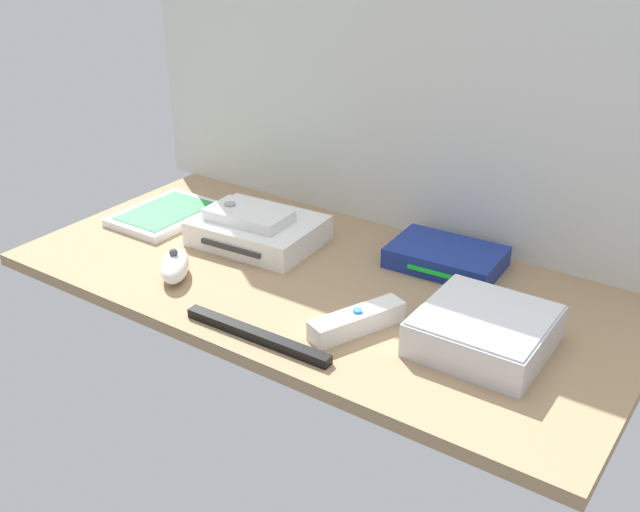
{
  "coord_description": "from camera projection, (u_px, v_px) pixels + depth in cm",
  "views": [
    {
      "loc": [
        60.35,
        -87.57,
        57.23
      ],
      "look_at": [
        0.0,
        0.0,
        4.0
      ],
      "focal_mm": 42.25,
      "sensor_mm": 36.0,
      "label": 1
    }
  ],
  "objects": [
    {
      "name": "mini_computer",
      "position": [
        484.0,
        330.0,
        1.02
      ],
      "size": [
        17.21,
        17.21,
        5.3
      ],
      "rotation": [
        0.0,
        0.0,
        0.01
      ],
      "color": "silver",
      "rests_on": "ground_plane"
    },
    {
      "name": "remote_nunchuk",
      "position": [
        175.0,
        266.0,
        1.2
      ],
      "size": [
        9.71,
        10.54,
        5.1
      ],
      "rotation": [
        0.0,
        0.0,
        0.68
      ],
      "color": "white",
      "rests_on": "ground_plane"
    },
    {
      "name": "game_console",
      "position": [
        258.0,
        231.0,
        1.32
      ],
      "size": [
        22.05,
        17.6,
        4.4
      ],
      "rotation": [
        0.0,
        0.0,
        0.07
      ],
      "color": "white",
      "rests_on": "ground_plane"
    },
    {
      "name": "remote_classic_pad",
      "position": [
        249.0,
        215.0,
        1.3
      ],
      "size": [
        14.84,
        8.81,
        2.4
      ],
      "rotation": [
        0.0,
        0.0,
        0.06
      ],
      "color": "white",
      "rests_on": "game_console"
    },
    {
      "name": "sensor_bar",
      "position": [
        257.0,
        335.0,
        1.04
      ],
      "size": [
        24.03,
        2.25,
        1.4
      ],
      "primitive_type": "cube",
      "rotation": [
        0.0,
        0.0,
        0.02
      ],
      "color": "black",
      "rests_on": "ground_plane"
    },
    {
      "name": "network_router",
      "position": [
        446.0,
        257.0,
        1.24
      ],
      "size": [
        18.64,
        13.11,
        3.4
      ],
      "rotation": [
        0.0,
        0.0,
        0.06
      ],
      "color": "navy",
      "rests_on": "ground_plane"
    },
    {
      "name": "ground_plane",
      "position": [
        320.0,
        284.0,
        1.21
      ],
      "size": [
        100.0,
        48.0,
        2.0
      ],
      "primitive_type": "cube",
      "color": "#9E7F5B",
      "rests_on": "ground"
    },
    {
      "name": "remote_wand",
      "position": [
        357.0,
        321.0,
        1.06
      ],
      "size": [
        8.99,
        15.05,
        3.4
      ],
      "rotation": [
        0.0,
        0.0,
        -0.39
      ],
      "color": "white",
      "rests_on": "ground_plane"
    },
    {
      "name": "game_case",
      "position": [
        166.0,
        214.0,
        1.42
      ],
      "size": [
        13.65,
        19.04,
        1.56
      ],
      "rotation": [
        0.0,
        0.0,
        0.0
      ],
      "color": "white",
      "rests_on": "ground_plane"
    },
    {
      "name": "back_wall",
      "position": [
        404.0,
        50.0,
        1.25
      ],
      "size": [
        110.0,
        1.2,
        64.0
      ],
      "primitive_type": "cube",
      "color": "silver",
      "rests_on": "ground"
    }
  ]
}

